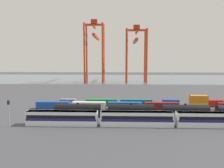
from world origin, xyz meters
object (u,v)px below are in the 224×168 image
at_px(freight_tank_row, 158,111).
at_px(signal_mast, 9,110).
at_px(gantry_crane_central, 136,48).
at_px(shipping_container_0, 53,105).
at_px(gantry_crane_west, 95,44).
at_px(passenger_train, 137,118).
at_px(shipping_container_2, 125,106).

height_order(freight_tank_row, signal_mast, signal_mast).
bearing_deg(gantry_crane_central, shipping_container_0, -110.00).
relative_size(freight_tank_row, shipping_container_0, 5.31).
bearing_deg(gantry_crane_west, signal_mast, -93.91).
xyz_separation_m(passenger_train, gantry_crane_west, (-25.19, 122.22, 28.24)).
bearing_deg(shipping_container_0, gantry_crane_central, 70.00).
distance_m(shipping_container_0, shipping_container_2, 26.16).
xyz_separation_m(freight_tank_row, shipping_container_0, (-36.20, 10.84, -0.73)).
bearing_deg(passenger_train, gantry_crane_central, 86.23).
xyz_separation_m(passenger_train, gantry_crane_central, (8.03, 121.87, 25.64)).
distance_m(shipping_container_0, gantry_crane_central, 111.13).
xyz_separation_m(signal_mast, gantry_crane_central, (41.72, 124.07, 23.13)).
relative_size(signal_mast, shipping_container_2, 0.59).
height_order(passenger_train, freight_tank_row, freight_tank_row).
relative_size(freight_tank_row, gantry_crane_west, 1.30).
bearing_deg(freight_tank_row, shipping_container_2, 132.81).
bearing_deg(gantry_crane_west, freight_tank_row, -73.90).
relative_size(passenger_train, freight_tank_row, 0.93).
distance_m(freight_tank_row, gantry_crane_central, 115.17).
relative_size(passenger_train, signal_mast, 8.37).
bearing_deg(shipping_container_2, passenger_train, -82.39).
relative_size(passenger_train, shipping_container_2, 4.93).
distance_m(passenger_train, gantry_crane_west, 127.95).
distance_m(freight_tank_row, shipping_container_0, 37.79).
distance_m(passenger_train, shipping_container_2, 20.65).
relative_size(passenger_train, gantry_crane_west, 1.20).
bearing_deg(gantry_crane_central, shipping_container_2, -96.06).
bearing_deg(passenger_train, signal_mast, -176.27).
xyz_separation_m(freight_tank_row, gantry_crane_central, (0.72, 112.26, 25.75)).
relative_size(shipping_container_0, gantry_crane_west, 0.24).
bearing_deg(shipping_container_0, shipping_container_2, 0.00).
height_order(gantry_crane_west, gantry_crane_central, gantry_crane_west).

